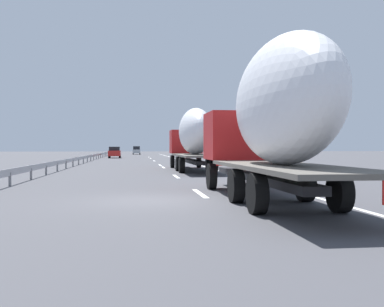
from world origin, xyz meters
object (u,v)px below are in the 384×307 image
(truck_lead, at_px, (193,137))
(car_silver_hatch, at_px, (136,150))
(truck_trailing, at_px, (272,115))
(road_sign, at_px, (197,141))
(car_red_compact, at_px, (115,152))

(truck_lead, bearing_deg, car_silver_hatch, 2.91)
(truck_trailing, relative_size, road_sign, 3.61)
(truck_lead, relative_size, car_silver_hatch, 3.12)
(truck_trailing, bearing_deg, road_sign, -4.46)
(car_silver_hatch, bearing_deg, road_sign, -172.73)
(truck_trailing, xyz_separation_m, road_sign, (39.73, -3.10, -0.28))
(car_red_compact, xyz_separation_m, car_silver_hatch, (34.29, -3.55, 0.05))
(car_silver_hatch, distance_m, road_sign, 54.45)
(road_sign, bearing_deg, car_silver_hatch, 7.27)
(truck_lead, bearing_deg, road_sign, -8.54)
(road_sign, bearing_deg, truck_trailing, 175.54)
(truck_lead, height_order, car_silver_hatch, truck_lead)
(truck_lead, bearing_deg, car_red_compact, 10.32)
(truck_trailing, xyz_separation_m, car_red_compact, (59.43, 7.35, -1.77))
(car_red_compact, height_order, road_sign, road_sign)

